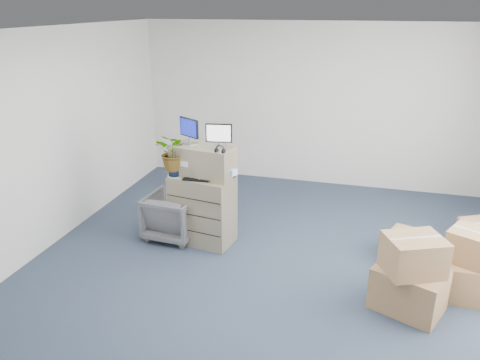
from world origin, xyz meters
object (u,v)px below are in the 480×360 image
(potted_plant, at_px, (174,157))
(monitor_left, at_px, (189,130))
(filing_cabinet_lower, at_px, (203,209))
(office_chair, at_px, (173,214))
(water_bottle, at_px, (205,169))
(keyboard, at_px, (199,179))
(monitor_right, at_px, (219,135))

(potted_plant, bearing_deg, monitor_left, 51.04)
(filing_cabinet_lower, bearing_deg, office_chair, -172.69)
(water_bottle, height_order, potted_plant, potted_plant)
(keyboard, xyz_separation_m, water_bottle, (0.04, 0.13, 0.10))
(monitor_right, distance_m, water_bottle, 0.52)
(filing_cabinet_lower, bearing_deg, potted_plant, -159.14)
(keyboard, relative_size, office_chair, 0.59)
(monitor_left, xyz_separation_m, potted_plant, (-0.15, -0.18, -0.33))
(monitor_left, xyz_separation_m, office_chair, (-0.25, -0.10, -1.18))
(office_chair, bearing_deg, keyboard, 170.08)
(monitor_left, xyz_separation_m, monitor_right, (0.45, -0.13, -0.01))
(monitor_right, xyz_separation_m, potted_plant, (-0.59, -0.05, -0.32))
(water_bottle, relative_size, office_chair, 0.31)
(water_bottle, xyz_separation_m, potted_plant, (-0.39, -0.10, 0.16))
(filing_cabinet_lower, height_order, monitor_left, monitor_left)
(keyboard, distance_m, office_chair, 0.76)
(monitor_left, xyz_separation_m, keyboard, (0.20, -0.21, -0.58))
(water_bottle, distance_m, office_chair, 0.85)
(filing_cabinet_lower, bearing_deg, monitor_right, 3.33)
(monitor_right, relative_size, office_chair, 0.47)
(filing_cabinet_lower, relative_size, keyboard, 2.29)
(water_bottle, bearing_deg, monitor_right, -12.50)
(monitor_right, bearing_deg, water_bottle, 157.72)
(potted_plant, bearing_deg, keyboard, -5.27)
(filing_cabinet_lower, height_order, water_bottle, water_bottle)
(filing_cabinet_lower, distance_m, monitor_right, 1.09)
(office_chair, bearing_deg, filing_cabinet_lower, -176.51)
(water_bottle, distance_m, potted_plant, 0.43)
(monitor_left, xyz_separation_m, water_bottle, (0.24, -0.08, -0.48))
(potted_plant, bearing_deg, monitor_right, 5.07)
(potted_plant, distance_m, office_chair, 0.87)
(potted_plant, relative_size, office_chair, 0.88)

